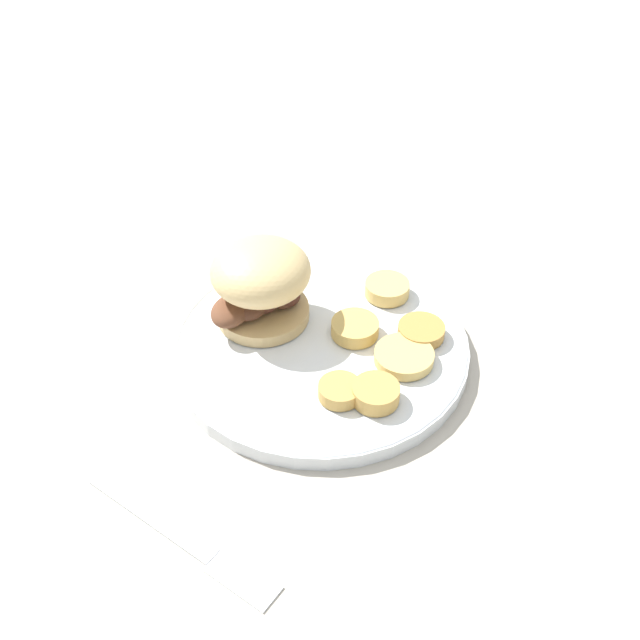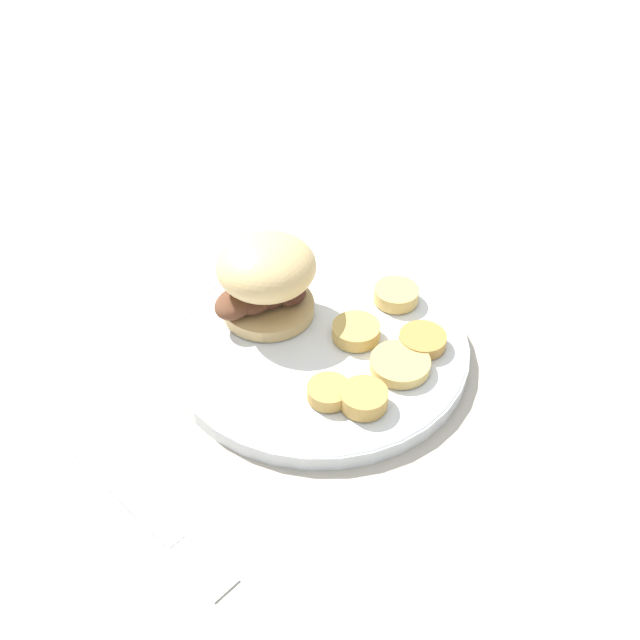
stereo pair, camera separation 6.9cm
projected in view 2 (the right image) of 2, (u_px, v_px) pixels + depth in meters
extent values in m
plane|color=#B2A899|center=(320.00, 353.00, 0.72)|extent=(4.00, 4.00, 0.00)
cylinder|color=white|center=(320.00, 347.00, 0.71)|extent=(0.28, 0.28, 0.02)
torus|color=white|center=(320.00, 342.00, 0.71)|extent=(0.28, 0.28, 0.01)
cylinder|color=tan|center=(269.00, 307.00, 0.73)|extent=(0.09, 0.09, 0.01)
ellipsoid|color=#4C281E|center=(291.00, 294.00, 0.72)|extent=(0.04, 0.04, 0.02)
ellipsoid|color=#563323|center=(285.00, 286.00, 0.73)|extent=(0.05, 0.05, 0.02)
ellipsoid|color=brown|center=(235.00, 303.00, 0.71)|extent=(0.04, 0.05, 0.02)
ellipsoid|color=#4C281E|center=(266.00, 295.00, 0.72)|extent=(0.04, 0.04, 0.02)
ellipsoid|color=brown|center=(257.00, 284.00, 0.74)|extent=(0.04, 0.05, 0.02)
ellipsoid|color=#563323|center=(253.00, 298.00, 0.72)|extent=(0.05, 0.06, 0.02)
ellipsoid|color=#563323|center=(287.00, 292.00, 0.73)|extent=(0.04, 0.05, 0.01)
ellipsoid|color=#E5C17F|center=(266.00, 266.00, 0.70)|extent=(0.09, 0.09, 0.05)
cylinder|color=tan|center=(364.00, 398.00, 0.64)|extent=(0.04, 0.04, 0.02)
cylinder|color=tan|center=(356.00, 331.00, 0.71)|extent=(0.05, 0.05, 0.01)
cylinder|color=tan|center=(329.00, 392.00, 0.65)|extent=(0.04, 0.04, 0.01)
cylinder|color=#DBB766|center=(398.00, 367.00, 0.67)|extent=(0.05, 0.05, 0.01)
cylinder|color=#BC8942|center=(423.00, 340.00, 0.70)|extent=(0.04, 0.04, 0.01)
cylinder|color=#DBB766|center=(396.00, 295.00, 0.75)|extent=(0.04, 0.04, 0.01)
cube|color=silver|center=(127.00, 494.00, 0.59)|extent=(0.13, 0.05, 0.00)
cube|color=silver|center=(201.00, 566.00, 0.54)|extent=(0.06, 0.04, 0.00)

